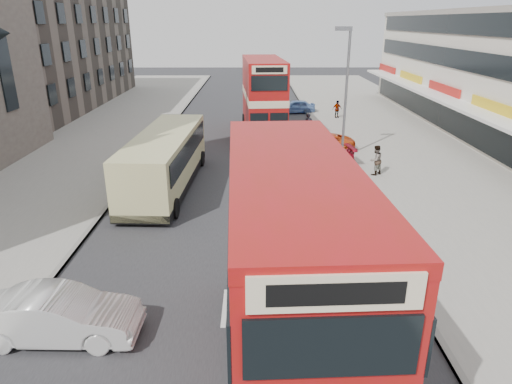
% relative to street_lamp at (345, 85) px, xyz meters
% --- Properties ---
extents(ground, '(160.00, 160.00, 0.00)m').
position_rel_street_lamp_xyz_m(ground, '(-6.52, -18.00, -4.78)').
color(ground, '#28282B').
rests_on(ground, ground).
extents(road_surface, '(12.00, 90.00, 0.01)m').
position_rel_street_lamp_xyz_m(road_surface, '(-6.52, 2.00, -4.78)').
color(road_surface, '#28282B').
rests_on(road_surface, ground).
extents(pavement_right, '(12.00, 90.00, 0.15)m').
position_rel_street_lamp_xyz_m(pavement_right, '(5.48, 2.00, -4.71)').
color(pavement_right, gray).
rests_on(pavement_right, ground).
extents(pavement_left, '(12.00, 90.00, 0.15)m').
position_rel_street_lamp_xyz_m(pavement_left, '(-18.52, 2.00, -4.71)').
color(pavement_left, gray).
rests_on(pavement_left, ground).
extents(kerb_left, '(0.20, 90.00, 0.16)m').
position_rel_street_lamp_xyz_m(kerb_left, '(-12.62, 2.00, -4.71)').
color(kerb_left, gray).
rests_on(kerb_left, ground).
extents(kerb_right, '(0.20, 90.00, 0.16)m').
position_rel_street_lamp_xyz_m(kerb_right, '(-0.42, 2.00, -4.71)').
color(kerb_right, gray).
rests_on(kerb_right, ground).
extents(brick_terrace, '(14.00, 28.00, 12.00)m').
position_rel_street_lamp_xyz_m(brick_terrace, '(-28.52, 20.00, 1.22)').
color(brick_terrace, '#66594C').
rests_on(brick_terrace, ground).
extents(street_lamp, '(1.00, 0.20, 8.12)m').
position_rel_street_lamp_xyz_m(street_lamp, '(0.00, 0.00, 0.00)').
color(street_lamp, slate).
rests_on(street_lamp, ground).
extents(bus_main, '(3.08, 9.89, 5.42)m').
position_rel_street_lamp_xyz_m(bus_main, '(-4.76, -18.88, -1.93)').
color(bus_main, black).
rests_on(bus_main, ground).
extents(bus_second, '(3.44, 10.22, 5.59)m').
position_rel_street_lamp_xyz_m(bus_second, '(-4.82, 7.09, -1.84)').
color(bus_second, black).
rests_on(bus_second, ground).
extents(coach, '(3.11, 10.48, 2.75)m').
position_rel_street_lamp_xyz_m(coach, '(-10.27, -5.08, -3.16)').
color(coach, black).
rests_on(coach, ground).
extents(car_left_front, '(4.50, 1.65, 1.47)m').
position_rel_street_lamp_xyz_m(car_left_front, '(-11.04, -17.39, -4.05)').
color(car_left_front, silver).
rests_on(car_left_front, ground).
extents(car_right_a, '(4.86, 2.49, 1.35)m').
position_rel_street_lamp_xyz_m(car_right_a, '(-1.83, -1.73, -4.11)').
color(car_right_a, '#A81024').
rests_on(car_right_a, ground).
extents(car_right_b, '(4.46, 2.24, 1.21)m').
position_rel_street_lamp_xyz_m(car_right_b, '(-0.92, 2.09, -4.18)').
color(car_right_b, '#E25116').
rests_on(car_right_b, ground).
extents(car_right_c, '(3.86, 1.79, 1.28)m').
position_rel_street_lamp_xyz_m(car_right_c, '(-1.51, 15.85, -4.14)').
color(car_right_c, '#5E84BC').
rests_on(car_right_c, ground).
extents(pedestrian_near, '(0.78, 0.72, 1.74)m').
position_rel_street_lamp_xyz_m(pedestrian_near, '(1.34, -3.40, -3.76)').
color(pedestrian_near, gray).
rests_on(pedestrian_near, pavement_right).
extents(pedestrian_far, '(0.98, 0.63, 1.55)m').
position_rel_street_lamp_xyz_m(pedestrian_far, '(1.99, 12.90, -3.86)').
color(pedestrian_far, gray).
rests_on(pedestrian_far, pavement_right).
extents(cyclist, '(0.69, 1.70, 2.07)m').
position_rel_street_lamp_xyz_m(cyclist, '(-1.53, 4.91, -4.08)').
color(cyclist, gray).
rests_on(cyclist, ground).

